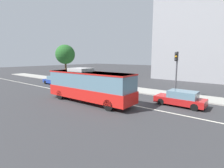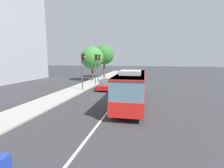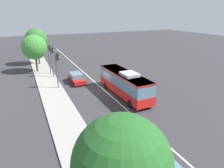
{
  "view_description": "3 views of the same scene",
  "coord_description": "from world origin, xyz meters",
  "px_view_note": "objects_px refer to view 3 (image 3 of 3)",
  "views": [
    {
      "loc": [
        9.65,
        -13.62,
        4.55
      ],
      "look_at": [
        -1.36,
        0.15,
        1.8
      ],
      "focal_mm": 27.31,
      "sensor_mm": 36.0,
      "label": 1
    },
    {
      "loc": [
        -19.09,
        -3.31,
        4.53
      ],
      "look_at": [
        -0.31,
        0.7,
        1.63
      ],
      "focal_mm": 27.65,
      "sensor_mm": 36.0,
      "label": 2
    },
    {
      "loc": [
        -23.63,
        9.82,
        10.35
      ],
      "look_at": [
        -0.74,
        -0.91,
        1.04
      ],
      "focal_mm": 31.0,
      "sensor_mm": 36.0,
      "label": 3
    }
  ],
  "objects_px": {
    "traffic_light_near_corner": "(49,55)",
    "street_tree_kerbside_centre": "(34,47)",
    "sedan_red": "(76,78)",
    "street_tree_kerbside_left": "(122,164)",
    "transit_bus": "(125,83)",
    "traffic_light_far_corner": "(57,65)",
    "street_tree_kerbside_right": "(36,39)",
    "traffic_light_mid_block": "(52,57)"
  },
  "relations": [
    {
      "from": "traffic_light_near_corner",
      "to": "street_tree_kerbside_centre",
      "type": "distance_m",
      "value": 3.54
    },
    {
      "from": "sedan_red",
      "to": "street_tree_kerbside_centre",
      "type": "height_order",
      "value": "street_tree_kerbside_centre"
    },
    {
      "from": "sedan_red",
      "to": "street_tree_kerbside_left",
      "type": "bearing_deg",
      "value": -10.54
    },
    {
      "from": "transit_bus",
      "to": "street_tree_kerbside_left",
      "type": "xyz_separation_m",
      "value": [
        -15.78,
        8.8,
        3.31
      ]
    },
    {
      "from": "sedan_red",
      "to": "traffic_light_far_corner",
      "type": "height_order",
      "value": "traffic_light_far_corner"
    },
    {
      "from": "street_tree_kerbside_centre",
      "to": "street_tree_kerbside_right",
      "type": "distance_m",
      "value": 5.88
    },
    {
      "from": "traffic_light_near_corner",
      "to": "transit_bus",
      "type": "bearing_deg",
      "value": -68.11
    },
    {
      "from": "transit_bus",
      "to": "traffic_light_mid_block",
      "type": "xyz_separation_m",
      "value": [
        11.8,
        7.14,
        1.75
      ]
    },
    {
      "from": "sedan_red",
      "to": "traffic_light_far_corner",
      "type": "xyz_separation_m",
      "value": [
        -1.54,
        2.96,
        2.84
      ]
    },
    {
      "from": "traffic_light_near_corner",
      "to": "traffic_light_mid_block",
      "type": "bearing_deg",
      "value": -92.07
    },
    {
      "from": "sedan_red",
      "to": "traffic_light_near_corner",
      "type": "relative_size",
      "value": 0.87
    },
    {
      "from": "sedan_red",
      "to": "traffic_light_mid_block",
      "type": "relative_size",
      "value": 0.87
    },
    {
      "from": "transit_bus",
      "to": "traffic_light_mid_block",
      "type": "height_order",
      "value": "traffic_light_mid_block"
    },
    {
      "from": "transit_bus",
      "to": "street_tree_kerbside_right",
      "type": "relative_size",
      "value": 1.35
    },
    {
      "from": "sedan_red",
      "to": "traffic_light_far_corner",
      "type": "distance_m",
      "value": 4.38
    },
    {
      "from": "transit_bus",
      "to": "street_tree_kerbside_right",
      "type": "height_order",
      "value": "street_tree_kerbside_right"
    },
    {
      "from": "traffic_light_mid_block",
      "to": "street_tree_kerbside_left",
      "type": "relative_size",
      "value": 0.74
    },
    {
      "from": "sedan_red",
      "to": "transit_bus",
      "type": "bearing_deg",
      "value": 29.29
    },
    {
      "from": "street_tree_kerbside_left",
      "to": "sedan_red",
      "type": "bearing_deg",
      "value": -10.66
    },
    {
      "from": "traffic_light_far_corner",
      "to": "street_tree_kerbside_right",
      "type": "distance_m",
      "value": 16.2
    },
    {
      "from": "traffic_light_near_corner",
      "to": "street_tree_kerbside_centre",
      "type": "xyz_separation_m",
      "value": [
        2.64,
        2.13,
        1.02
      ]
    },
    {
      "from": "street_tree_kerbside_left",
      "to": "street_tree_kerbside_right",
      "type": "height_order",
      "value": "street_tree_kerbside_right"
    },
    {
      "from": "transit_bus",
      "to": "traffic_light_near_corner",
      "type": "relative_size",
      "value": 1.93
    },
    {
      "from": "traffic_light_mid_block",
      "to": "street_tree_kerbside_centre",
      "type": "height_order",
      "value": "street_tree_kerbside_centre"
    },
    {
      "from": "traffic_light_far_corner",
      "to": "street_tree_kerbside_centre",
      "type": "height_order",
      "value": "street_tree_kerbside_centre"
    },
    {
      "from": "transit_bus",
      "to": "street_tree_kerbside_right",
      "type": "xyz_separation_m",
      "value": [
        22.34,
        8.5,
        3.43
      ]
    },
    {
      "from": "traffic_light_near_corner",
      "to": "traffic_light_far_corner",
      "type": "xyz_separation_m",
      "value": [
        -7.66,
        0.05,
        0.0
      ]
    },
    {
      "from": "traffic_light_far_corner",
      "to": "street_tree_kerbside_right",
      "type": "relative_size",
      "value": 0.7
    },
    {
      "from": "transit_bus",
      "to": "sedan_red",
      "type": "bearing_deg",
      "value": 27.82
    },
    {
      "from": "traffic_light_far_corner",
      "to": "street_tree_kerbside_centre",
      "type": "xyz_separation_m",
      "value": [
        10.29,
        2.09,
        1.02
      ]
    },
    {
      "from": "traffic_light_mid_block",
      "to": "street_tree_kerbside_left",
      "type": "height_order",
      "value": "street_tree_kerbside_left"
    },
    {
      "from": "sedan_red",
      "to": "traffic_light_near_corner",
      "type": "distance_m",
      "value": 7.35
    },
    {
      "from": "street_tree_kerbside_left",
      "to": "street_tree_kerbside_centre",
      "type": "bearing_deg",
      "value": 1.08
    },
    {
      "from": "sedan_red",
      "to": "traffic_light_mid_block",
      "type": "xyz_separation_m",
      "value": [
        3.99,
        2.78,
        2.84
      ]
    },
    {
      "from": "transit_bus",
      "to": "street_tree_kerbside_centre",
      "type": "distance_m",
      "value": 19.25
    },
    {
      "from": "traffic_light_near_corner",
      "to": "street_tree_kerbside_left",
      "type": "relative_size",
      "value": 0.74
    },
    {
      "from": "traffic_light_near_corner",
      "to": "traffic_light_mid_block",
      "type": "height_order",
      "value": "same"
    },
    {
      "from": "sedan_red",
      "to": "traffic_light_far_corner",
      "type": "relative_size",
      "value": 0.87
    },
    {
      "from": "traffic_light_near_corner",
      "to": "street_tree_kerbside_right",
      "type": "xyz_separation_m",
      "value": [
        8.41,
        1.22,
        1.68
      ]
    },
    {
      "from": "traffic_light_mid_block",
      "to": "traffic_light_far_corner",
      "type": "bearing_deg",
      "value": -86.66
    },
    {
      "from": "sedan_red",
      "to": "street_tree_kerbside_right",
      "type": "xyz_separation_m",
      "value": [
        14.52,
        4.14,
        4.52
      ]
    },
    {
      "from": "sedan_red",
      "to": "street_tree_kerbside_left",
      "type": "xyz_separation_m",
      "value": [
        -23.59,
        4.44,
        4.39
      ]
    }
  ]
}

